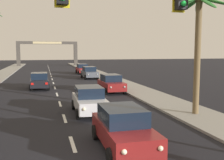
% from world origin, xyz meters
% --- Properties ---
extents(sidewalk_right, '(3.20, 110.00, 0.14)m').
position_xyz_m(sidewalk_right, '(7.80, 20.00, 0.07)').
color(sidewalk_right, gray).
rests_on(sidewalk_right, ground).
extents(lane_markings, '(4.28, 89.41, 0.01)m').
position_xyz_m(lane_markings, '(0.46, 20.25, 0.00)').
color(lane_markings, silver).
rests_on(lane_markings, ground).
extents(traffic_signal_mast, '(11.14, 0.41, 6.93)m').
position_xyz_m(traffic_signal_mast, '(3.09, 0.48, 5.01)').
color(traffic_signal_mast, '#2D2D33').
rests_on(traffic_signal_mast, ground).
extents(sedan_lead_at_stop_bar, '(1.96, 4.46, 1.68)m').
position_xyz_m(sedan_lead_at_stop_bar, '(1.91, 2.83, 0.85)').
color(sedan_lead_at_stop_bar, maroon).
rests_on(sedan_lead_at_stop_bar, ground).
extents(sedan_third_in_queue, '(2.01, 4.48, 1.68)m').
position_xyz_m(sedan_third_in_queue, '(1.62, 9.17, 0.85)').
color(sedan_third_in_queue, silver).
rests_on(sedan_third_in_queue, ground).
extents(sedan_oncoming_far, '(2.01, 4.47, 1.68)m').
position_xyz_m(sedan_oncoming_far, '(-1.57, 21.11, 0.85)').
color(sedan_oncoming_far, black).
rests_on(sedan_oncoming_far, ground).
extents(sedan_parked_nearest_kerb, '(1.99, 4.47, 1.68)m').
position_xyz_m(sedan_parked_nearest_kerb, '(5.09, 17.12, 0.85)').
color(sedan_parked_nearest_kerb, maroon).
rests_on(sedan_parked_nearest_kerb, ground).
extents(sedan_parked_mid_kerb, '(2.07, 4.50, 1.68)m').
position_xyz_m(sedan_parked_mid_kerb, '(5.20, 29.98, 0.85)').
color(sedan_parked_mid_kerb, '#4C515B').
rests_on(sedan_parked_mid_kerb, ground).
extents(sedan_parked_far_kerb, '(2.03, 4.48, 1.68)m').
position_xyz_m(sedan_parked_far_kerb, '(5.34, 37.92, 0.85)').
color(sedan_parked_far_kerb, maroon).
rests_on(sedan_parked_far_kerb, ground).
extents(palm_right_second, '(3.38, 3.33, 7.23)m').
position_xyz_m(palm_right_second, '(7.76, 6.87, 5.08)').
color(palm_right_second, brown).
rests_on(palm_right_second, ground).
extents(town_gateway_arch, '(15.27, 0.90, 6.34)m').
position_xyz_m(town_gateway_arch, '(0.00, 63.12, 4.16)').
color(town_gateway_arch, '#423D38').
rests_on(town_gateway_arch, ground).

